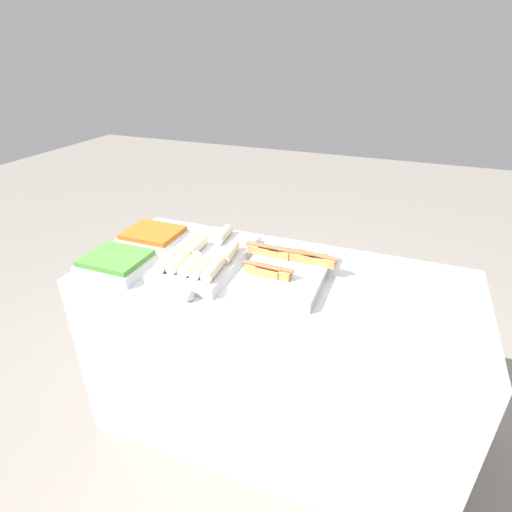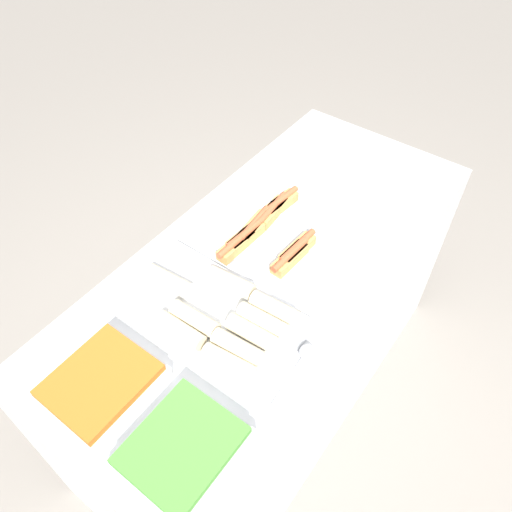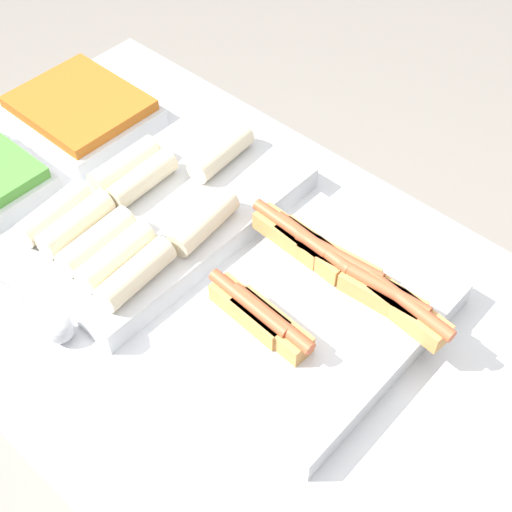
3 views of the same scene
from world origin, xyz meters
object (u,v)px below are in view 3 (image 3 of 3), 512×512
(tray_wraps, at_px, (156,212))
(serving_spoon_near, at_px, (55,326))
(tray_hotdogs, at_px, (316,309))
(tray_side_back, at_px, (81,113))

(tray_wraps, height_order, serving_spoon_near, tray_wraps)
(tray_hotdogs, distance_m, tray_wraps, 0.37)
(tray_wraps, bearing_deg, serving_spoon_near, -78.40)
(tray_hotdogs, xyz_separation_m, tray_side_back, (-0.71, 0.07, -0.00))
(tray_hotdogs, height_order, tray_side_back, tray_hotdogs)
(tray_hotdogs, relative_size, serving_spoon_near, 2.09)
(tray_hotdogs, xyz_separation_m, tray_wraps, (-0.37, -0.03, 0.00))
(tray_wraps, xyz_separation_m, tray_side_back, (-0.34, 0.10, -0.00))
(tray_hotdogs, relative_size, tray_wraps, 0.82)
(tray_hotdogs, relative_size, tray_side_back, 1.56)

